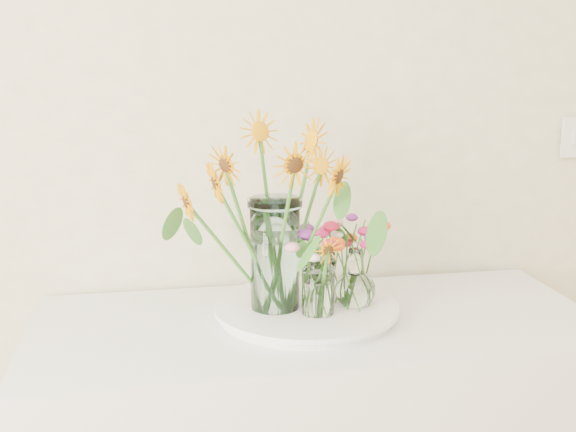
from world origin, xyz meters
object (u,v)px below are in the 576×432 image
(tray, at_px, (306,311))
(mason_jar, at_px, (275,254))
(small_vase_c, at_px, (321,272))
(small_vase_a, at_px, (318,288))
(small_vase_b, at_px, (355,278))

(tray, distance_m, mason_jar, 0.17)
(mason_jar, bearing_deg, small_vase_c, 32.20)
(mason_jar, bearing_deg, tray, 2.43)
(tray, xyz_separation_m, small_vase_c, (0.06, 0.08, 0.08))
(small_vase_a, distance_m, small_vase_c, 0.15)
(small_vase_a, xyz_separation_m, small_vase_b, (0.11, 0.04, 0.01))
(small_vase_a, height_order, small_vase_b, small_vase_b)
(tray, height_order, small_vase_a, small_vase_a)
(small_vase_c, bearing_deg, mason_jar, -147.80)
(mason_jar, height_order, small_vase_b, mason_jar)
(tray, height_order, small_vase_b, small_vase_b)
(small_vase_b, distance_m, small_vase_c, 0.12)
(mason_jar, xyz_separation_m, small_vase_a, (0.09, -0.06, -0.07))
(mason_jar, distance_m, small_vase_b, 0.21)
(small_vase_b, xyz_separation_m, small_vase_c, (-0.06, 0.10, -0.01))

